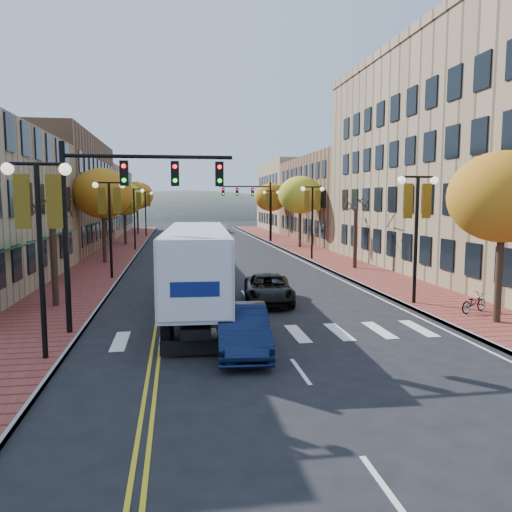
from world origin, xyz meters
name	(u,v)px	position (x,y,z in m)	size (l,w,h in m)	color
ground	(285,351)	(0.00, 0.00, 0.00)	(200.00, 200.00, 0.00)	black
sidewalk_left	(118,252)	(-9.00, 32.50, 0.07)	(4.00, 85.00, 0.15)	brown
sidewalk_right	(304,249)	(9.00, 32.50, 0.07)	(4.00, 85.00, 0.15)	brown
building_left_mid	(35,194)	(-17.00, 36.00, 5.50)	(12.00, 24.00, 11.00)	brown
building_left_far	(83,201)	(-17.00, 61.00, 4.75)	(12.00, 26.00, 9.50)	#9E8966
building_right_near	(500,163)	(18.50, 16.00, 7.50)	(15.00, 28.00, 15.00)	#997F5B
building_right_mid	(361,200)	(18.50, 42.00, 5.00)	(15.00, 24.00, 10.00)	brown
building_right_far	(312,197)	(18.50, 64.00, 5.50)	(15.00, 20.00, 11.00)	#9E8966
tree_left_a	(54,260)	(-9.00, 8.00, 2.25)	(0.28, 0.28, 4.20)	#382619
tree_left_b	(103,193)	(-9.00, 24.00, 5.45)	(4.48, 4.48, 7.21)	#382619
tree_left_c	(124,199)	(-9.00, 40.00, 5.05)	(4.16, 4.16, 6.69)	#382619
tree_left_d	(137,195)	(-9.00, 58.00, 5.60)	(4.61, 4.61, 7.42)	#382619
tree_right_a	(503,197)	(9.00, 2.00, 5.05)	(4.16, 4.16, 6.69)	#382619
tree_right_b	(355,238)	(9.00, 18.00, 2.25)	(0.28, 0.28, 4.20)	#382619
tree_right_c	(300,195)	(9.00, 34.00, 5.45)	(4.48, 4.48, 7.21)	#382619
tree_right_d	(271,197)	(9.00, 50.00, 5.29)	(4.35, 4.35, 7.00)	#382619
lamp_left_a	(39,222)	(-7.50, 0.00, 4.29)	(1.96, 0.36, 6.05)	black
lamp_left_b	(110,211)	(-7.50, 16.00, 4.29)	(1.96, 0.36, 6.05)	black
lamp_left_c	(134,207)	(-7.50, 34.00, 4.29)	(1.96, 0.36, 6.05)	black
lamp_left_d	(145,205)	(-7.50, 52.00, 4.29)	(1.96, 0.36, 6.05)	black
lamp_right_a	(417,214)	(7.50, 6.00, 4.29)	(1.96, 0.36, 6.05)	black
lamp_right_b	(312,208)	(7.50, 24.00, 4.29)	(1.96, 0.36, 6.05)	black
lamp_right_c	(271,206)	(7.50, 42.00, 4.29)	(1.96, 0.36, 6.05)	black
traffic_mast_near	(120,201)	(-5.48, 3.00, 4.92)	(6.10, 0.35, 7.00)	black
traffic_mast_far	(254,200)	(5.48, 42.00, 4.92)	(6.10, 0.34, 7.00)	black
semi_truck	(197,262)	(-2.59, 6.75, 2.19)	(3.13, 15.09, 3.75)	black
navy_sedan	(242,329)	(-1.42, 0.13, 0.76)	(1.61, 4.62, 1.52)	black
black_suv	(268,289)	(0.85, 7.73, 0.68)	(2.26, 4.90, 1.36)	black
car_far_white	(175,234)	(-3.74, 47.49, 0.71)	(1.69, 4.19, 1.43)	white
car_far_silver	(222,228)	(3.42, 60.21, 0.66)	(1.85, 4.55, 1.32)	#B0B1B8
car_far_oncoming	(205,225)	(1.35, 69.76, 0.66)	(1.40, 4.00, 1.32)	#A8A8B0
bicycle	(474,303)	(9.05, 3.65, 0.57)	(0.56, 1.61, 0.85)	gray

